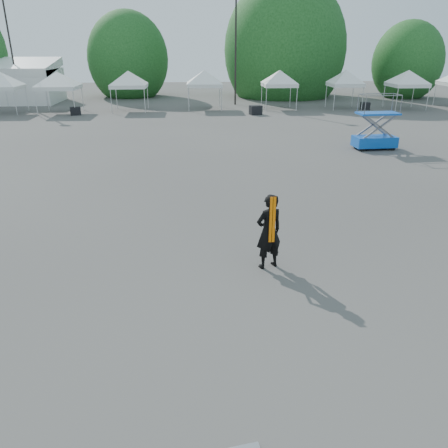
{
  "coord_description": "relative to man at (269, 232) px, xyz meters",
  "views": [
    {
      "loc": [
        -1.1,
        -11.4,
        5.37
      ],
      "look_at": [
        -0.42,
        -1.53,
        1.3
      ],
      "focal_mm": 35.0,
      "sensor_mm": 36.0,
      "label": 1
    }
  ],
  "objects": [
    {
      "name": "scissor_lift",
      "position": [
        8.14,
        13.39,
        0.48
      ],
      "size": [
        2.34,
        1.28,
        2.94
      ],
      "rotation": [
        0.0,
        0.0,
        0.06
      ],
      "color": "#0C43A7",
      "rests_on": "ground"
    },
    {
      "name": "man",
      "position": [
        0.0,
        0.0,
        0.0
      ],
      "size": [
        0.85,
        0.72,
        1.99
      ],
      "rotation": [
        0.0,
        0.0,
        3.54
      ],
      "color": "black",
      "rests_on": "ground"
    },
    {
      "name": "tent_d",
      "position": [
        -7.28,
        29.76,
        2.06
      ],
      "size": [
        4.24,
        4.24,
        3.88
      ],
      "color": "silver",
      "rests_on": "ground"
    },
    {
      "name": "tent_g",
      "position": [
        11.75,
        29.77,
        2.06
      ],
      "size": [
        3.86,
        3.86,
        3.88
      ],
      "color": "silver",
      "rests_on": "ground"
    },
    {
      "name": "tree_far_e",
      "position": [
        21.27,
        38.38,
        2.63
      ],
      "size": [
        3.84,
        3.84,
        5.84
      ],
      "color": "#382314",
      "rests_on": "ground"
    },
    {
      "name": "tent_e",
      "position": [
        -0.76,
        30.37,
        2.06
      ],
      "size": [
        4.31,
        4.31,
        3.88
      ],
      "color": "silver",
      "rests_on": "ground"
    },
    {
      "name": "light_pole_east",
      "position": [
        2.27,
        33.38,
        4.52
      ],
      "size": [
        0.6,
        0.25,
        9.8
      ],
      "color": "black",
      "rests_on": "ground"
    },
    {
      "name": "tree_mid_w",
      "position": [
        -8.73,
        41.38,
        2.93
      ],
      "size": [
        4.16,
        4.16,
        6.33
      ],
      "color": "#382314",
      "rests_on": "ground"
    },
    {
      "name": "crate_east",
      "position": [
        13.53,
        29.04,
        -0.68
      ],
      "size": [
        0.95,
        0.81,
        0.64
      ],
      "primitive_type": "cube",
      "rotation": [
        0.0,
        0.0,
        -0.24
      ],
      "color": "black",
      "rests_on": "ground"
    },
    {
      "name": "tree_mid_e",
      "position": [
        8.27,
        40.38,
        3.84
      ],
      "size": [
        5.12,
        5.12,
        7.79
      ],
      "color": "#382314",
      "rests_on": "ground"
    },
    {
      "name": "tent_b",
      "position": [
        -17.6,
        28.96,
        2.06
      ],
      "size": [
        4.13,
        4.13,
        3.88
      ],
      "color": "silver",
      "rests_on": "ground"
    },
    {
      "name": "tent_c",
      "position": [
        -12.99,
        28.8,
        2.06
      ],
      "size": [
        4.56,
        4.56,
        3.88
      ],
      "color": "silver",
      "rests_on": "ground"
    },
    {
      "name": "tent_f",
      "position": [
        5.87,
        29.99,
        2.06
      ],
      "size": [
        4.08,
        4.08,
        3.88
      ],
      "color": "silver",
      "rests_on": "ground"
    },
    {
      "name": "crate_west",
      "position": [
        -11.5,
        27.48,
        -0.68
      ],
      "size": [
        0.97,
        0.85,
        0.64
      ],
      "primitive_type": "cube",
      "rotation": [
        0.0,
        0.0,
        0.29
      ],
      "color": "black",
      "rests_on": "ground"
    },
    {
      "name": "crate_mid",
      "position": [
        3.35,
        26.69,
        -0.63
      ],
      "size": [
        1.08,
        0.92,
        0.73
      ],
      "primitive_type": "cube",
      "rotation": [
        0.0,
        0.0,
        0.22
      ],
      "color": "black",
      "rests_on": "ground"
    },
    {
      "name": "light_pole_west",
      "position": [
        -18.73,
        35.38,
        4.77
      ],
      "size": [
        0.6,
        0.25,
        10.3
      ],
      "color": "black",
      "rests_on": "ground"
    },
    {
      "name": "tent_h",
      "position": [
        17.13,
        29.11,
        2.06
      ],
      "size": [
        4.18,
        4.18,
        3.88
      ],
      "color": "silver",
      "rests_on": "ground"
    },
    {
      "name": "ground",
      "position": [
        -0.73,
        1.38,
        -1.0
      ],
      "size": [
        120.0,
        120.0,
        0.0
      ],
      "primitive_type": "plane",
      "color": "#474442",
      "rests_on": "ground"
    }
  ]
}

